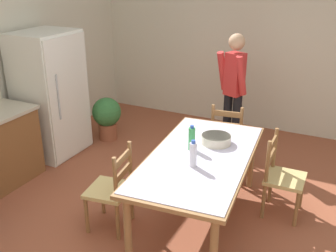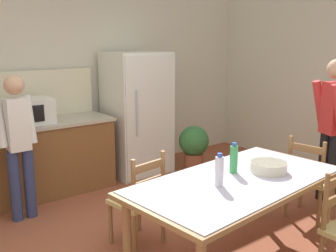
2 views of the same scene
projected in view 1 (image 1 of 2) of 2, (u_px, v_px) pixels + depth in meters
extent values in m
plane|color=brown|center=(159.00, 230.00, 4.05)|extent=(8.32, 8.32, 0.00)
cube|color=beige|center=(253.00, 38.00, 6.19)|extent=(0.12, 5.20, 2.90)
cube|color=silver|center=(50.00, 94.00, 5.43)|extent=(0.82, 0.68, 1.73)
cube|color=silver|center=(70.00, 98.00, 5.29)|extent=(0.79, 0.02, 1.66)
cylinder|color=#A5AAB2|center=(58.00, 97.00, 5.04)|extent=(0.02, 0.02, 0.61)
cylinder|color=olive|center=(214.00, 252.00, 3.21)|extent=(0.07, 0.07, 0.71)
cylinder|color=olive|center=(251.00, 160.00, 4.71)|extent=(0.07, 0.07, 0.71)
cylinder|color=olive|center=(128.00, 231.00, 3.47)|extent=(0.07, 0.07, 0.71)
cylinder|color=olive|center=(189.00, 150.00, 4.97)|extent=(0.07, 0.07, 0.71)
cube|color=olive|center=(200.00, 158.00, 3.95)|extent=(2.02, 1.15, 0.04)
cube|color=#B7B2CC|center=(200.00, 156.00, 3.94)|extent=(1.94, 1.10, 0.01)
cylinder|color=silver|center=(193.00, 155.00, 3.68)|extent=(0.07, 0.07, 0.24)
cylinder|color=#2D51B2|center=(193.00, 142.00, 3.63)|extent=(0.04, 0.04, 0.03)
cylinder|color=green|center=(192.00, 139.00, 4.01)|extent=(0.07, 0.07, 0.24)
cylinder|color=#2D51B2|center=(192.00, 127.00, 3.96)|extent=(0.04, 0.04, 0.03)
cylinder|color=beige|center=(216.00, 139.00, 4.19)|extent=(0.32, 0.32, 0.09)
cylinder|color=beige|center=(216.00, 136.00, 4.17)|extent=(0.31, 0.31, 0.02)
cylinder|color=olive|center=(103.00, 197.00, 4.25)|extent=(0.04, 0.04, 0.41)
cylinder|color=olive|center=(87.00, 216.00, 3.94)|extent=(0.04, 0.04, 0.41)
cylinder|color=olive|center=(132.00, 202.00, 4.16)|extent=(0.04, 0.04, 0.41)
cylinder|color=olive|center=(118.00, 222.00, 3.84)|extent=(0.04, 0.04, 0.41)
cube|color=tan|center=(109.00, 190.00, 3.96)|extent=(0.47, 0.46, 0.04)
cylinder|color=olive|center=(130.00, 162.00, 3.98)|extent=(0.04, 0.04, 0.46)
cylinder|color=olive|center=(115.00, 180.00, 3.66)|extent=(0.04, 0.04, 0.46)
cube|color=olive|center=(122.00, 159.00, 3.77)|extent=(0.36, 0.08, 0.07)
cube|color=olive|center=(123.00, 173.00, 3.83)|extent=(0.36, 0.08, 0.07)
cylinder|color=olive|center=(296.00, 209.00, 4.04)|extent=(0.04, 0.04, 0.41)
cylinder|color=olive|center=(301.00, 192.00, 4.34)|extent=(0.04, 0.04, 0.41)
cylinder|color=olive|center=(263.00, 201.00, 4.17)|extent=(0.04, 0.04, 0.41)
cylinder|color=olive|center=(271.00, 185.00, 4.47)|extent=(0.04, 0.04, 0.41)
cube|color=tan|center=(285.00, 179.00, 4.17)|extent=(0.43, 0.41, 0.04)
cylinder|color=olive|center=(268.00, 162.00, 3.99)|extent=(0.04, 0.04, 0.46)
cylinder|color=olive|center=(275.00, 148.00, 4.29)|extent=(0.04, 0.04, 0.46)
cube|color=olive|center=(273.00, 143.00, 4.09)|extent=(0.36, 0.03, 0.07)
cube|color=olive|center=(271.00, 156.00, 4.15)|extent=(0.36, 0.03, 0.07)
cylinder|color=olive|center=(242.00, 148.00, 5.37)|extent=(0.04, 0.04, 0.41)
cylinder|color=olive|center=(216.00, 145.00, 5.47)|extent=(0.04, 0.04, 0.41)
cylinder|color=olive|center=(238.00, 159.00, 5.07)|extent=(0.04, 0.04, 0.41)
cylinder|color=olive|center=(211.00, 155.00, 5.17)|extent=(0.04, 0.04, 0.41)
cube|color=tan|center=(228.00, 136.00, 5.18)|extent=(0.46, 0.47, 0.04)
cylinder|color=olive|center=(241.00, 125.00, 4.89)|extent=(0.04, 0.04, 0.46)
cylinder|color=olive|center=(213.00, 122.00, 4.99)|extent=(0.04, 0.04, 0.46)
cube|color=olive|center=(227.00, 114.00, 4.89)|extent=(0.07, 0.36, 0.07)
cube|color=olive|center=(227.00, 125.00, 4.95)|extent=(0.07, 0.36, 0.07)
cylinder|color=black|center=(236.00, 124.00, 5.61)|extent=(0.13, 0.13, 0.84)
cylinder|color=black|center=(227.00, 121.00, 5.73)|extent=(0.13, 0.13, 0.84)
cube|color=red|center=(235.00, 74.00, 5.40)|extent=(0.27, 0.29, 0.59)
sphere|color=tan|center=(237.00, 42.00, 5.23)|extent=(0.22, 0.22, 0.22)
cylinder|color=red|center=(241.00, 76.00, 5.23)|extent=(0.25, 0.17, 0.56)
cylinder|color=red|center=(222.00, 71.00, 5.46)|extent=(0.25, 0.17, 0.56)
cylinder|color=brown|center=(108.00, 131.00, 6.11)|extent=(0.28, 0.28, 0.26)
sphere|color=#337038|center=(107.00, 112.00, 5.99)|extent=(0.44, 0.44, 0.44)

